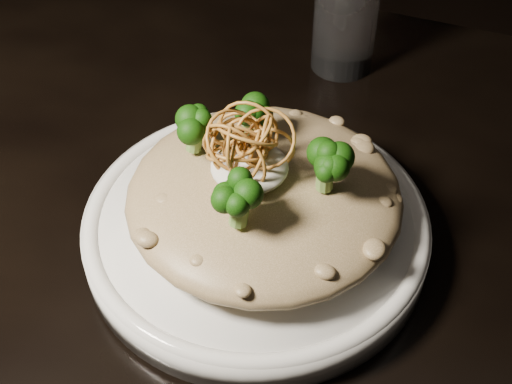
% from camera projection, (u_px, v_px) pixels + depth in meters
% --- Properties ---
extents(table, '(1.10, 0.80, 0.75)m').
position_uv_depth(table, '(207.00, 315.00, 0.61)').
color(table, black).
rests_on(table, ground).
extents(plate, '(0.27, 0.27, 0.03)m').
position_uv_depth(plate, '(256.00, 229.00, 0.55)').
color(plate, white).
rests_on(plate, table).
extents(risotto, '(0.21, 0.21, 0.05)m').
position_uv_depth(risotto, '(264.00, 196.00, 0.53)').
color(risotto, brown).
rests_on(risotto, plate).
extents(broccoli, '(0.11, 0.11, 0.04)m').
position_uv_depth(broccoli, '(252.00, 154.00, 0.50)').
color(broccoli, black).
rests_on(broccoli, risotto).
extents(cheese, '(0.06, 0.06, 0.02)m').
position_uv_depth(cheese, '(250.00, 167.00, 0.51)').
color(cheese, white).
rests_on(cheese, risotto).
extents(shallots, '(0.06, 0.06, 0.04)m').
position_uv_depth(shallots, '(249.00, 138.00, 0.49)').
color(shallots, '#93591F').
rests_on(shallots, cheese).
extents(drinking_glass, '(0.07, 0.07, 0.11)m').
position_uv_depth(drinking_glass, '(345.00, 18.00, 0.69)').
color(drinking_glass, white).
rests_on(drinking_glass, table).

